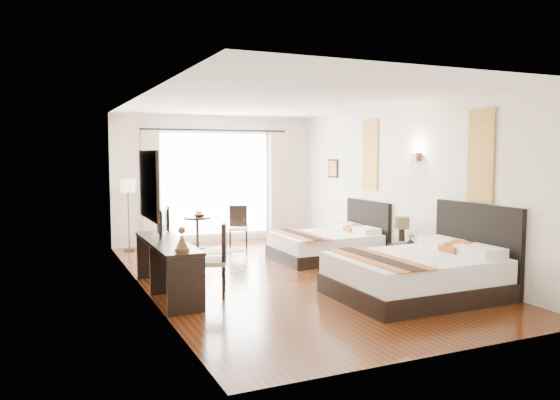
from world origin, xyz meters
name	(u,v)px	position (x,y,z in m)	size (l,w,h in m)	color
floor	(286,276)	(0.00, 0.00, -0.01)	(4.50, 7.50, 0.01)	#3B170A
ceiling	(286,102)	(0.00, 0.00, 2.79)	(4.50, 7.50, 0.02)	white
wall_headboard	(401,186)	(2.25, 0.00, 1.40)	(0.01, 7.50, 2.80)	silver
wall_desk	(143,194)	(-2.25, 0.00, 1.40)	(0.01, 7.50, 2.80)	silver
wall_window	(215,179)	(0.00, 3.75, 1.40)	(4.50, 0.01, 2.80)	silver
wall_entry	(447,214)	(0.00, -3.75, 1.40)	(4.50, 0.01, 2.80)	silver
window_glass	(215,184)	(0.00, 3.73, 1.30)	(2.40, 0.02, 2.20)	white
sheer_curtain	(216,184)	(0.00, 3.67, 1.30)	(2.30, 0.02, 2.10)	white
drape_left	(150,187)	(-1.45, 3.63, 1.28)	(0.35, 0.14, 2.35)	tan
drape_right	(277,183)	(1.45, 3.63, 1.28)	(0.35, 0.14, 2.35)	tan
art_panel_near	(481,156)	(2.23, -1.88, 1.95)	(0.03, 0.50, 1.35)	maroon
art_panel_far	(370,155)	(2.23, 0.97, 1.95)	(0.03, 0.50, 1.35)	maroon
wall_sconce	(416,157)	(2.19, -0.46, 1.92)	(0.10, 0.14, 0.14)	#4F341C
mirror_frame	(149,185)	(-2.22, -0.31, 1.55)	(0.04, 1.25, 0.95)	black
mirror_glass	(151,185)	(-2.19, -0.31, 1.55)	(0.01, 1.12, 0.82)	white
bed_near	(420,273)	(1.20, -1.88, 0.32)	(2.22, 1.73, 1.25)	black
bed_far	(329,244)	(1.35, 0.97, 0.28)	(1.90, 1.48, 1.07)	black
nightstand	(404,258)	(1.99, -0.46, 0.22)	(0.38, 0.46, 0.45)	black
table_lamp	(402,225)	(1.98, -0.39, 0.78)	(0.26, 0.26, 0.41)	black
vase	(411,239)	(2.00, -0.60, 0.56)	(0.12, 0.12, 0.13)	black
console_desk	(167,267)	(-1.99, -0.31, 0.38)	(0.50, 2.20, 0.76)	black
television	(159,222)	(-1.97, 0.24, 0.96)	(0.72, 0.09, 0.41)	black
bronze_figurine	(182,241)	(-1.99, -1.21, 0.89)	(0.18, 0.18, 0.27)	#4F341C
desk_chair	(211,273)	(-1.46, -0.66, 0.31)	(0.62, 0.62, 1.03)	tan
floor_lamp	(128,191)	(-1.95, 3.37, 1.22)	(0.29, 0.29, 1.45)	black
side_table	(197,233)	(-0.61, 3.04, 0.33)	(0.58, 0.58, 0.67)	black
fruit_bowl	(199,215)	(-0.58, 3.02, 0.70)	(0.23, 0.23, 0.06)	#402A17
window_chair	(238,235)	(0.21, 2.84, 0.27)	(0.52, 0.52, 0.87)	tan
jute_rug	(214,250)	(-0.38, 2.69, 0.01)	(1.11, 0.76, 0.01)	tan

